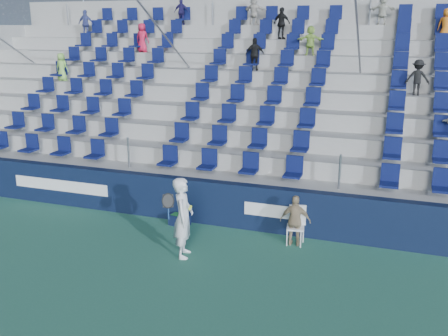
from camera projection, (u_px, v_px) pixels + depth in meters
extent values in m
plane|color=#2D6A53|center=(172.00, 278.00, 10.63)|extent=(70.00, 70.00, 0.00)
cube|color=black|center=(221.00, 203.00, 13.33)|extent=(24.00, 0.30, 1.20)
cube|color=white|center=(60.00, 186.00, 14.75)|extent=(3.20, 0.02, 0.34)
cube|color=white|center=(275.00, 211.00, 12.70)|extent=(1.60, 0.02, 0.34)
cube|color=#9C9D98|center=(228.00, 197.00, 13.85)|extent=(24.00, 0.85, 1.20)
cube|color=#9C9D98|center=(237.00, 180.00, 14.55)|extent=(24.00, 0.85, 1.70)
cube|color=#9C9D98|center=(246.00, 164.00, 15.26)|extent=(24.00, 0.85, 2.20)
cube|color=#9C9D98|center=(254.00, 150.00, 15.96)|extent=(24.00, 0.85, 2.70)
cube|color=#9C9D98|center=(261.00, 137.00, 16.66)|extent=(24.00, 0.85, 3.20)
cube|color=#9C9D98|center=(267.00, 125.00, 17.37)|extent=(24.00, 0.85, 3.70)
cube|color=#9C9D98|center=(273.00, 114.00, 18.07)|extent=(24.00, 0.85, 4.20)
cube|color=#9C9D98|center=(279.00, 104.00, 18.77)|extent=(24.00, 0.85, 4.70)
cube|color=#9C9D98|center=(284.00, 94.00, 19.48)|extent=(24.00, 0.85, 5.20)
cube|color=#9C9D98|center=(288.00, 80.00, 19.95)|extent=(24.00, 0.50, 6.20)
cube|color=#0B1345|center=(228.00, 164.00, 13.59)|extent=(16.05, 0.50, 0.70)
cube|color=#0B1345|center=(238.00, 139.00, 14.22)|extent=(16.05, 0.50, 0.70)
cube|color=#0B1345|center=(246.00, 117.00, 14.86)|extent=(16.05, 0.50, 0.70)
cube|color=#0B1345|center=(255.00, 97.00, 15.49)|extent=(16.05, 0.50, 0.70)
cube|color=#0B1345|center=(262.00, 78.00, 16.13)|extent=(16.05, 0.50, 0.70)
cube|color=#0B1345|center=(269.00, 60.00, 16.76)|extent=(16.05, 0.50, 0.70)
cube|color=#0B1345|center=(275.00, 44.00, 17.40)|extent=(16.05, 0.50, 0.70)
cube|color=#0B1345|center=(281.00, 29.00, 18.03)|extent=(16.05, 0.50, 0.70)
cube|color=#0B1345|center=(286.00, 15.00, 18.67)|extent=(16.05, 0.50, 0.70)
cylinder|color=gray|center=(177.00, 51.00, 16.85)|extent=(0.06, 7.68, 4.55)
cylinder|color=gray|center=(359.00, 54.00, 14.96)|extent=(0.06, 7.68, 4.55)
cylinder|color=gray|center=(14.00, 48.00, 19.00)|extent=(0.06, 7.68, 4.55)
imported|color=black|center=(282.00, 23.00, 17.92)|extent=(0.70, 0.45, 1.11)
imported|color=#7DBB4B|center=(62.00, 67.00, 18.45)|extent=(0.50, 0.33, 1.01)
imported|color=#9BC850|center=(310.00, 41.00, 16.92)|extent=(0.95, 0.47, 0.98)
imported|color=beige|center=(383.00, 10.00, 17.50)|extent=(0.94, 0.35, 0.99)
imported|color=orange|center=(446.00, 25.00, 16.21)|extent=(0.54, 0.39, 1.03)
imported|color=#201A50|center=(182.00, 12.00, 19.92)|extent=(0.63, 0.36, 1.01)
imported|color=#404B8E|center=(86.00, 24.00, 20.51)|extent=(0.67, 0.34, 1.10)
imported|color=black|center=(255.00, 54.00, 16.81)|extent=(0.68, 0.38, 1.09)
imported|color=#C0193A|center=(142.00, 38.00, 18.93)|extent=(0.55, 0.38, 1.07)
imported|color=beige|center=(254.00, 11.00, 18.96)|extent=(1.03, 0.60, 1.06)
imported|color=black|center=(418.00, 78.00, 14.55)|extent=(0.71, 0.47, 1.03)
imported|color=silver|center=(183.00, 218.00, 11.40)|extent=(0.62, 0.79, 1.90)
cylinder|color=navy|center=(168.00, 213.00, 11.21)|extent=(0.03, 0.03, 0.28)
torus|color=black|center=(168.00, 201.00, 11.13)|extent=(0.30, 0.17, 0.28)
plane|color=#262626|center=(168.00, 201.00, 11.13)|extent=(0.30, 0.16, 0.29)
sphere|color=#CADD33|center=(190.00, 209.00, 11.06)|extent=(0.07, 0.07, 0.07)
sphere|color=#CADD33|center=(191.00, 207.00, 11.10)|extent=(0.07, 0.07, 0.07)
cube|color=white|center=(295.00, 228.00, 12.15)|extent=(0.48, 0.48, 0.04)
cube|color=white|center=(297.00, 215.00, 12.26)|extent=(0.42, 0.11, 0.52)
cylinder|color=white|center=(287.00, 238.00, 12.12)|extent=(0.03, 0.03, 0.42)
cylinder|color=white|center=(301.00, 240.00, 12.01)|extent=(0.03, 0.03, 0.42)
cylinder|color=white|center=(290.00, 233.00, 12.42)|extent=(0.03, 0.03, 0.42)
cylinder|color=white|center=(303.00, 234.00, 12.32)|extent=(0.03, 0.03, 0.42)
imported|color=tan|center=(295.00, 221.00, 12.05)|extent=(0.77, 0.36, 1.27)
cube|color=#0E1735|center=(180.00, 220.00, 13.42)|extent=(0.57, 0.42, 0.28)
cube|color=#1E662D|center=(180.00, 218.00, 13.40)|extent=(0.46, 0.31, 0.17)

